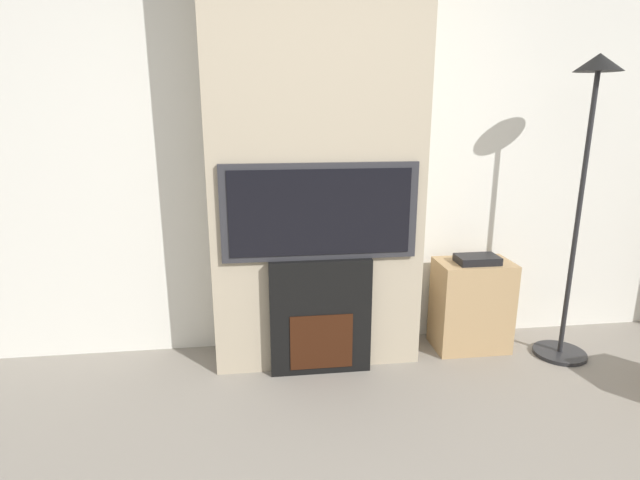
{
  "coord_description": "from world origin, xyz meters",
  "views": [
    {
      "loc": [
        -0.36,
        -1.2,
        1.6
      ],
      "look_at": [
        0.0,
        1.61,
        0.84
      ],
      "focal_mm": 28.0,
      "sensor_mm": 36.0,
      "label": 1
    }
  ],
  "objects_px": {
    "fireplace": "(320,315)",
    "television": "(320,212)",
    "media_stand": "(471,304)",
    "floor_lamp": "(586,162)"
  },
  "relations": [
    {
      "from": "fireplace",
      "to": "television",
      "type": "height_order",
      "value": "television"
    },
    {
      "from": "fireplace",
      "to": "television",
      "type": "bearing_deg",
      "value": -90.0
    },
    {
      "from": "television",
      "to": "media_stand",
      "type": "distance_m",
      "value": 1.27
    },
    {
      "from": "fireplace",
      "to": "media_stand",
      "type": "bearing_deg",
      "value": 8.9
    },
    {
      "from": "floor_lamp",
      "to": "media_stand",
      "type": "distance_m",
      "value": 1.13
    },
    {
      "from": "television",
      "to": "floor_lamp",
      "type": "height_order",
      "value": "floor_lamp"
    },
    {
      "from": "media_stand",
      "to": "fireplace",
      "type": "bearing_deg",
      "value": -171.1
    },
    {
      "from": "fireplace",
      "to": "television",
      "type": "distance_m",
      "value": 0.65
    },
    {
      "from": "fireplace",
      "to": "media_stand",
      "type": "xyz_separation_m",
      "value": [
        1.05,
        0.16,
        -0.05
      ]
    },
    {
      "from": "fireplace",
      "to": "media_stand",
      "type": "height_order",
      "value": "fireplace"
    }
  ]
}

